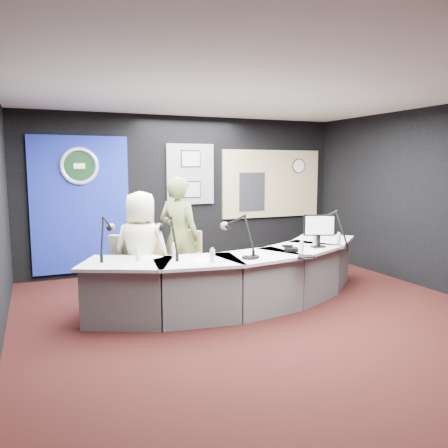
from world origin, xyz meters
name	(u,v)px	position (x,y,z in m)	size (l,w,h in m)	color
ground	(263,316)	(0.00, 0.00, 0.00)	(6.00, 6.00, 0.00)	black
ceiling	(265,90)	(0.00, 0.00, 2.80)	(6.00, 6.00, 0.02)	silver
wall_back	(188,193)	(0.00, 3.00, 1.40)	(6.00, 0.02, 2.80)	black
wall_right	(442,200)	(3.00, 0.00, 1.40)	(0.02, 6.00, 2.80)	black
broadcast_desk	(241,278)	(-0.05, 0.55, 0.38)	(4.50, 1.90, 0.75)	#B9BCBE
backdrop_panel	(81,205)	(-1.90, 2.97, 1.25)	(1.60, 0.05, 2.30)	navy
agency_seal	(79,166)	(-1.90, 2.93, 1.90)	(0.63, 0.63, 0.07)	silver
seal_center	(79,166)	(-1.90, 2.94, 1.90)	(0.48, 0.48, 0.01)	black
pinboard	(190,174)	(0.05, 2.97, 1.75)	(0.90, 0.04, 1.10)	slate
framed_photo_upper	(191,159)	(0.05, 2.94, 2.03)	(0.34, 0.02, 0.27)	gray
framed_photo_lower	(191,190)	(0.05, 2.94, 1.47)	(0.34, 0.02, 0.27)	gray
booth_window_frame	(272,184)	(1.75, 2.97, 1.55)	(2.12, 0.06, 1.32)	tan
booth_glow	(272,184)	(1.75, 2.96, 1.55)	(2.00, 0.02, 1.20)	#FBE99E
equipment_rack	(252,192)	(1.30, 2.94, 1.40)	(0.55, 0.02, 0.75)	black
wall_clock	(299,166)	(2.35, 2.94, 1.90)	(0.28, 0.28, 0.01)	white
armchair_left	(142,273)	(-1.34, 0.93, 0.48)	(0.54, 0.54, 0.95)	tan
armchair_right	(179,267)	(-0.71, 1.27, 0.44)	(0.50, 0.50, 0.89)	tan
draped_jacket	(128,260)	(-1.47, 1.15, 0.62)	(0.50, 0.10, 0.70)	gray
person_man	(141,250)	(-1.34, 0.93, 0.79)	(0.77, 0.50, 1.58)	beige
person_woman	(179,237)	(-0.71, 1.27, 0.88)	(0.64, 0.42, 1.75)	#5C6937
computer_monitor	(319,225)	(1.08, 0.38, 1.07)	(0.40, 0.02, 0.27)	black
desk_phone	(291,249)	(0.57, 0.28, 0.78)	(0.19, 0.15, 0.05)	black
headphones_near	(306,257)	(0.50, -0.20, 0.77)	(0.24, 0.24, 0.04)	black
headphones_far	(251,257)	(-0.15, 0.06, 0.77)	(0.21, 0.21, 0.04)	black
paper_stack	(149,256)	(-1.30, 0.67, 0.75)	(0.22, 0.32, 0.00)	white
notepad	(203,260)	(-0.74, 0.17, 0.75)	(0.21, 0.30, 0.00)	white
boom_mic_a	(106,234)	(-1.80, 0.83, 1.05)	(0.33, 0.70, 0.60)	black
boom_mic_b	(167,234)	(-1.08, 0.57, 1.05)	(0.19, 0.74, 0.60)	black
boom_mic_c	(238,232)	(-0.18, 0.37, 1.05)	(0.26, 0.72, 0.60)	black
boom_mic_d	(328,227)	(1.20, 0.32, 1.05)	(0.32, 0.71, 0.60)	black
water_bottles	(254,248)	(0.01, 0.28, 0.84)	(3.03, 0.58, 0.18)	silver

